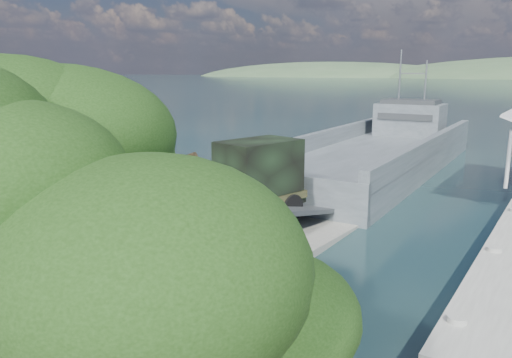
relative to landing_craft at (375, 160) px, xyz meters
name	(u,v)px	position (x,y,z in m)	size (l,w,h in m)	color
ground	(174,255)	(-0.64, -21.67, -0.82)	(1400.00, 1400.00, 0.00)	#173239
boat_ramp	(156,257)	(-0.64, -22.67, -0.57)	(10.00, 18.00, 0.50)	slate
shoreline_rocks	(85,227)	(-6.84, -21.17, -0.82)	(3.20, 5.60, 0.90)	#626260
landing_craft	(375,160)	(0.00, 0.00, 0.00)	(9.60, 34.09, 10.05)	#464F53
military_truck	(236,186)	(0.15, -18.31, 1.56)	(4.24, 8.50, 3.79)	black
soldier	(167,224)	(-0.94, -21.70, 0.47)	(0.58, 0.38, 1.59)	black
overhang_tree	(57,204)	(7.21, -32.24, 4.91)	(7.88, 7.26, 7.16)	#331F14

